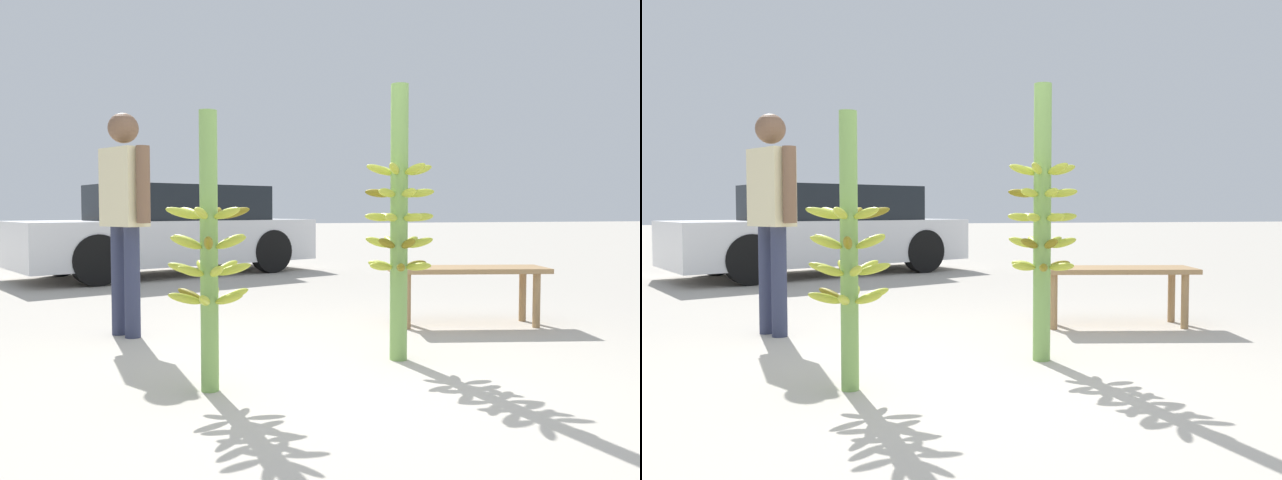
{
  "view_description": "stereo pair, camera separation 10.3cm",
  "coord_description": "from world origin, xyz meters",
  "views": [
    {
      "loc": [
        -1.0,
        -3.21,
        0.96
      ],
      "look_at": [
        0.04,
        0.38,
        0.78
      ],
      "focal_mm": 35.0,
      "sensor_mm": 36.0,
      "label": 1
    },
    {
      "loc": [
        -0.9,
        -3.23,
        0.96
      ],
      "look_at": [
        0.04,
        0.38,
        0.78
      ],
      "focal_mm": 35.0,
      "sensor_mm": 36.0,
      "label": 2
    }
  ],
  "objects": [
    {
      "name": "ground_plane",
      "position": [
        0.0,
        0.0,
        0.0
      ],
      "size": [
        80.0,
        80.0,
        0.0
      ],
      "primitive_type": "plane",
      "color": "#B2AA9E"
    },
    {
      "name": "banana_stalk_left",
      "position": [
        -0.65,
        0.08,
        0.73
      ],
      "size": [
        0.46,
        0.45,
        1.47
      ],
      "color": "#7AA851",
      "rests_on": "ground_plane"
    },
    {
      "name": "banana_stalk_center",
      "position": [
        0.57,
        0.44,
        0.88
      ],
      "size": [
        0.44,
        0.44,
        1.74
      ],
      "color": "#7AA851",
      "rests_on": "ground_plane"
    },
    {
      "name": "vendor_person",
      "position": [
        -1.11,
        1.7,
        1.01
      ],
      "size": [
        0.41,
        0.57,
        1.68
      ],
      "rotation": [
        0.0,
        0.0,
        2.14
      ],
      "color": "#2D334C",
      "rests_on": "ground_plane"
    },
    {
      "name": "market_bench",
      "position": [
        1.6,
        1.4,
        0.41
      ],
      "size": [
        1.35,
        0.71,
        0.48
      ],
      "rotation": [
        0.0,
        0.0,
        -0.23
      ],
      "color": "#99754C",
      "rests_on": "ground_plane"
    },
    {
      "name": "parked_car",
      "position": [
        -0.56,
        6.3,
        0.64
      ],
      "size": [
        4.59,
        3.21,
        1.32
      ],
      "rotation": [
        0.0,
        0.0,
        1.97
      ],
      "color": "silver",
      "rests_on": "ground_plane"
    }
  ]
}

